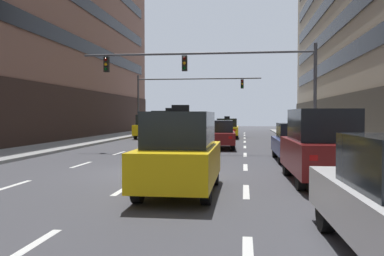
% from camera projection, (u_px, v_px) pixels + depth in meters
% --- Properties ---
extents(ground_plane, '(120.00, 120.00, 0.00)m').
position_uv_depth(ground_plane, '(150.00, 173.00, 14.05)').
color(ground_plane, '#424247').
extents(lane_stripe_l1_s3, '(0.16, 2.00, 0.01)m').
position_uv_depth(lane_stripe_l1_s3, '(11.00, 186.00, 11.48)').
color(lane_stripe_l1_s3, silver).
rests_on(lane_stripe_l1_s3, ground).
extents(lane_stripe_l1_s4, '(0.16, 2.00, 0.01)m').
position_uv_depth(lane_stripe_l1_s4, '(81.00, 165.00, 16.44)').
color(lane_stripe_l1_s4, silver).
rests_on(lane_stripe_l1_s4, ground).
extents(lane_stripe_l1_s5, '(0.16, 2.00, 0.01)m').
position_uv_depth(lane_stripe_l1_s5, '(119.00, 153.00, 21.40)').
color(lane_stripe_l1_s5, silver).
rests_on(lane_stripe_l1_s5, ground).
extents(lane_stripe_l1_s6, '(0.16, 2.00, 0.01)m').
position_uv_depth(lane_stripe_l1_s6, '(143.00, 146.00, 26.36)').
color(lane_stripe_l1_s6, silver).
rests_on(lane_stripe_l1_s6, ground).
extents(lane_stripe_l1_s7, '(0.16, 2.00, 0.01)m').
position_uv_depth(lane_stripe_l1_s7, '(159.00, 141.00, 31.32)').
color(lane_stripe_l1_s7, silver).
rests_on(lane_stripe_l1_s7, ground).
extents(lane_stripe_l1_s8, '(0.16, 2.00, 0.01)m').
position_uv_depth(lane_stripe_l1_s8, '(170.00, 137.00, 36.28)').
color(lane_stripe_l1_s8, silver).
rests_on(lane_stripe_l1_s8, ground).
extents(lane_stripe_l1_s9, '(0.16, 2.00, 0.01)m').
position_uv_depth(lane_stripe_l1_s9, '(179.00, 135.00, 41.23)').
color(lane_stripe_l1_s9, silver).
rests_on(lane_stripe_l1_s9, ground).
extents(lane_stripe_l1_s10, '(0.16, 2.00, 0.01)m').
position_uv_depth(lane_stripe_l1_s10, '(186.00, 133.00, 46.19)').
color(lane_stripe_l1_s10, silver).
rests_on(lane_stripe_l1_s10, ground).
extents(lane_stripe_l2_s2, '(0.16, 2.00, 0.01)m').
position_uv_depth(lane_stripe_l2_s2, '(28.00, 248.00, 6.12)').
color(lane_stripe_l2_s2, silver).
rests_on(lane_stripe_l2_s2, ground).
extents(lane_stripe_l2_s3, '(0.16, 2.00, 0.01)m').
position_uv_depth(lane_stripe_l2_s3, '(124.00, 189.00, 11.08)').
color(lane_stripe_l2_s3, silver).
rests_on(lane_stripe_l2_s3, ground).
extents(lane_stripe_l2_s4, '(0.16, 2.00, 0.01)m').
position_uv_depth(lane_stripe_l2_s4, '(161.00, 166.00, 16.04)').
color(lane_stripe_l2_s4, silver).
rests_on(lane_stripe_l2_s4, ground).
extents(lane_stripe_l2_s5, '(0.16, 2.00, 0.01)m').
position_uv_depth(lane_stripe_l2_s5, '(181.00, 154.00, 21.00)').
color(lane_stripe_l2_s5, silver).
rests_on(lane_stripe_l2_s5, ground).
extents(lane_stripe_l2_s6, '(0.16, 2.00, 0.01)m').
position_uv_depth(lane_stripe_l2_s6, '(193.00, 146.00, 25.95)').
color(lane_stripe_l2_s6, silver).
rests_on(lane_stripe_l2_s6, ground).
extents(lane_stripe_l2_s7, '(0.16, 2.00, 0.01)m').
position_uv_depth(lane_stripe_l2_s7, '(201.00, 141.00, 30.91)').
color(lane_stripe_l2_s7, silver).
rests_on(lane_stripe_l2_s7, ground).
extents(lane_stripe_l2_s8, '(0.16, 2.00, 0.01)m').
position_uv_depth(lane_stripe_l2_s8, '(207.00, 138.00, 35.87)').
color(lane_stripe_l2_s8, silver).
rests_on(lane_stripe_l2_s8, ground).
extents(lane_stripe_l2_s9, '(0.16, 2.00, 0.01)m').
position_uv_depth(lane_stripe_l2_s9, '(211.00, 135.00, 40.83)').
color(lane_stripe_l2_s9, silver).
rests_on(lane_stripe_l2_s9, ground).
extents(lane_stripe_l2_s10, '(0.16, 2.00, 0.01)m').
position_uv_depth(lane_stripe_l2_s10, '(215.00, 133.00, 45.79)').
color(lane_stripe_l2_s10, silver).
rests_on(lane_stripe_l2_s10, ground).
extents(lane_stripe_l3_s3, '(0.16, 2.00, 0.01)m').
position_uv_depth(lane_stripe_l3_s3, '(246.00, 191.00, 10.67)').
color(lane_stripe_l3_s3, silver).
rests_on(lane_stripe_l3_s3, ground).
extents(lane_stripe_l3_s4, '(0.16, 2.00, 0.01)m').
position_uv_depth(lane_stripe_l3_s4, '(245.00, 167.00, 15.63)').
color(lane_stripe_l3_s4, silver).
rests_on(lane_stripe_l3_s4, ground).
extents(lane_stripe_l3_s5, '(0.16, 2.00, 0.01)m').
position_uv_depth(lane_stripe_l3_s5, '(245.00, 155.00, 20.59)').
color(lane_stripe_l3_s5, silver).
rests_on(lane_stripe_l3_s5, ground).
extents(lane_stripe_l3_s6, '(0.16, 2.00, 0.01)m').
position_uv_depth(lane_stripe_l3_s6, '(245.00, 147.00, 25.55)').
color(lane_stripe_l3_s6, silver).
rests_on(lane_stripe_l3_s6, ground).
extents(lane_stripe_l3_s7, '(0.16, 2.00, 0.01)m').
position_uv_depth(lane_stripe_l3_s7, '(245.00, 142.00, 30.51)').
color(lane_stripe_l3_s7, silver).
rests_on(lane_stripe_l3_s7, ground).
extents(lane_stripe_l3_s8, '(0.16, 2.00, 0.01)m').
position_uv_depth(lane_stripe_l3_s8, '(245.00, 138.00, 35.47)').
color(lane_stripe_l3_s8, silver).
rests_on(lane_stripe_l3_s8, ground).
extents(lane_stripe_l3_s9, '(0.16, 2.00, 0.01)m').
position_uv_depth(lane_stripe_l3_s9, '(244.00, 135.00, 40.43)').
color(lane_stripe_l3_s9, silver).
rests_on(lane_stripe_l3_s9, ground).
extents(lane_stripe_l3_s10, '(0.16, 2.00, 0.01)m').
position_uv_depth(lane_stripe_l3_s10, '(244.00, 133.00, 45.38)').
color(lane_stripe_l3_s10, silver).
rests_on(lane_stripe_l3_s10, ground).
extents(taxi_driving_0, '(1.91, 4.52, 1.87)m').
position_uv_depth(taxi_driving_0, '(227.00, 128.00, 35.07)').
color(taxi_driving_0, black).
rests_on(taxi_driving_0, ground).
extents(taxi_driving_1, '(1.78, 4.26, 2.23)m').
position_uv_depth(taxi_driving_1, '(180.00, 153.00, 10.46)').
color(taxi_driving_1, black).
rests_on(taxi_driving_1, ground).
extents(car_driving_2, '(2.06, 4.53, 1.67)m').
position_uv_depth(car_driving_2, '(219.00, 135.00, 24.39)').
color(car_driving_2, black).
rests_on(car_driving_2, ground).
extents(taxi_driving_3, '(2.05, 4.67, 2.43)m').
position_uv_depth(taxi_driving_3, '(169.00, 129.00, 26.16)').
color(taxi_driving_3, black).
rests_on(taxi_driving_3, ground).
extents(taxi_driving_4, '(1.88, 4.21, 2.18)m').
position_uv_depth(taxi_driving_4, '(148.00, 127.00, 34.95)').
color(taxi_driving_4, black).
rests_on(taxi_driving_4, ground).
extents(taxi_driving_5, '(2.11, 4.72, 2.44)m').
position_uv_depth(taxi_driving_5, '(185.00, 126.00, 33.32)').
color(taxi_driving_5, black).
rests_on(taxi_driving_5, ground).
extents(car_driving_6, '(1.88, 4.23, 1.57)m').
position_uv_depth(car_driving_6, '(229.00, 127.00, 40.54)').
color(car_driving_6, black).
rests_on(car_driving_6, ground).
extents(car_parked_1, '(1.99, 4.50, 2.15)m').
position_uv_depth(car_parked_1, '(321.00, 146.00, 12.08)').
color(car_parked_1, black).
rests_on(car_parked_1, ground).
extents(car_parked_2, '(1.89, 4.39, 1.63)m').
position_uv_depth(car_parked_2, '(297.00, 142.00, 17.81)').
color(car_parked_2, black).
rests_on(car_parked_2, ground).
extents(traffic_signal_0, '(12.68, 0.35, 5.61)m').
position_uv_depth(traffic_signal_0, '(223.00, 72.00, 22.22)').
color(traffic_signal_0, '#4C4C51').
rests_on(traffic_signal_0, sidewalk_right).
extents(traffic_signal_1, '(11.73, 0.35, 5.64)m').
position_uv_depth(traffic_signal_1, '(179.00, 91.00, 39.04)').
color(traffic_signal_1, '#4C4C51').
rests_on(traffic_signal_1, sidewalk_left).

